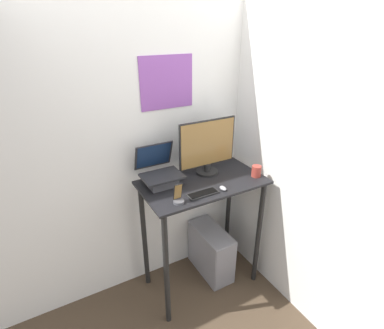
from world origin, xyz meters
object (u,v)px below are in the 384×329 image
at_px(mouse, 223,188).
at_px(computer_tower, 211,251).
at_px(monitor, 207,148).
at_px(keyboard, 203,194).
at_px(cell_phone, 178,198).
at_px(laptop, 161,175).

bearing_deg(mouse, computer_tower, 71.72).
xyz_separation_m(monitor, mouse, (-0.05, -0.33, -0.22)).
distance_m(keyboard, computer_tower, 0.95).
height_order(monitor, mouse, monitor).
xyz_separation_m(keyboard, mouse, (0.18, -0.02, 0.01)).
relative_size(cell_phone, computer_tower, 0.30).
distance_m(keyboard, mouse, 0.18).
height_order(cell_phone, computer_tower, cell_phone).
bearing_deg(keyboard, cell_phone, -177.39).
bearing_deg(monitor, keyboard, -126.52).
relative_size(laptop, monitor, 0.60).
xyz_separation_m(cell_phone, computer_tower, (0.48, 0.27, -0.91)).
height_order(keyboard, cell_phone, cell_phone).
height_order(mouse, computer_tower, mouse).
distance_m(monitor, cell_phone, 0.58).
distance_m(monitor, mouse, 0.39).
relative_size(keyboard, cell_phone, 1.59).
distance_m(laptop, computer_tower, 1.07).
height_order(laptop, cell_phone, laptop).
distance_m(keyboard, cell_phone, 0.22).
height_order(monitor, computer_tower, monitor).
distance_m(laptop, mouse, 0.52).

